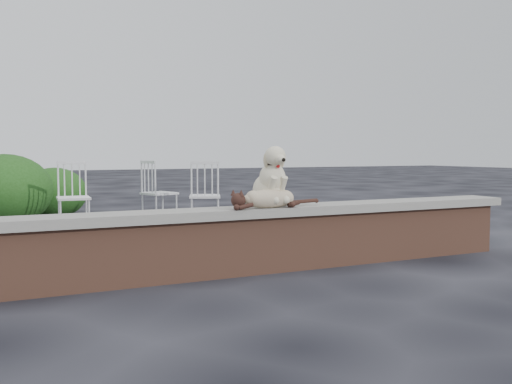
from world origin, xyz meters
name	(u,v)px	position (x,y,z in m)	size (l,w,h in m)	color
ground	(228,274)	(0.00, 0.00, 0.00)	(60.00, 60.00, 0.00)	black
brick_wall	(228,246)	(0.00, 0.00, 0.25)	(6.00, 0.30, 0.50)	brown
capstone	(228,213)	(0.00, 0.00, 0.54)	(6.20, 0.40, 0.08)	slate
dog	(269,176)	(0.42, 0.04, 0.86)	(0.36, 0.48, 0.55)	beige
cat	(268,197)	(0.34, -0.11, 0.67)	(1.09, 0.26, 0.19)	tan
chair_b	(74,197)	(-0.78, 3.42, 0.47)	(0.56, 0.56, 0.94)	white
chair_e	(159,192)	(0.51, 3.78, 0.47)	(0.56, 0.56, 0.94)	white
chair_c	(205,195)	(0.91, 2.94, 0.47)	(0.56, 0.56, 0.94)	white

